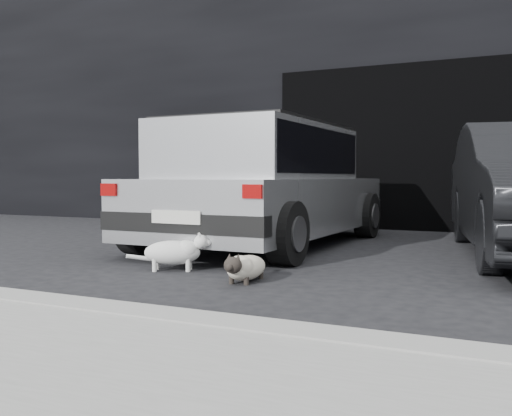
% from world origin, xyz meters
% --- Properties ---
extents(ground, '(80.00, 80.00, 0.00)m').
position_xyz_m(ground, '(0.00, 0.00, 0.00)').
color(ground, black).
rests_on(ground, ground).
extents(building_facade, '(34.00, 4.00, 5.00)m').
position_xyz_m(building_facade, '(1.00, 6.00, 2.50)').
color(building_facade, black).
rests_on(building_facade, ground).
extents(garage_opening, '(4.00, 0.10, 2.60)m').
position_xyz_m(garage_opening, '(1.00, 3.99, 1.30)').
color(garage_opening, black).
rests_on(garage_opening, ground).
extents(curb, '(18.00, 0.25, 0.12)m').
position_xyz_m(curb, '(1.00, -2.60, 0.06)').
color(curb, gray).
rests_on(curb, ground).
extents(silver_hatchback, '(2.06, 4.04, 1.48)m').
position_xyz_m(silver_hatchback, '(-0.10, 1.20, 0.81)').
color(silver_hatchback, silver).
rests_on(silver_hatchback, ground).
extents(cat_siamese, '(0.27, 0.76, 0.26)m').
position_xyz_m(cat_siamese, '(0.75, -1.07, 0.12)').
color(cat_siamese, beige).
rests_on(cat_siamese, ground).
extents(cat_white, '(0.68, 0.44, 0.35)m').
position_xyz_m(cat_white, '(-0.05, -0.82, 0.17)').
color(cat_white, white).
rests_on(cat_white, ground).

